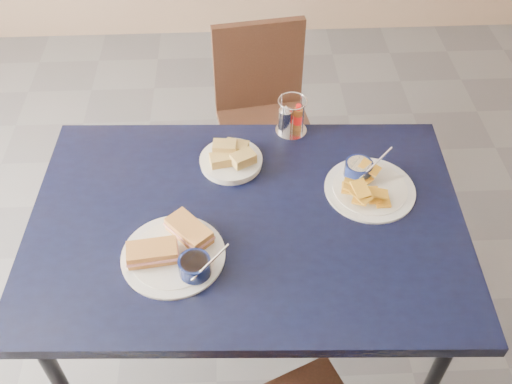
{
  "coord_description": "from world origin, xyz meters",
  "views": [
    {
      "loc": [
        -0.27,
        -0.97,
        2.05
      ],
      "look_at": [
        -0.22,
        0.2,
        0.82
      ],
      "focal_mm": 40.0,
      "sensor_mm": 36.0,
      "label": 1
    }
  ],
  "objects_px": {
    "dining_table": "(247,230)",
    "plantain_plate": "(366,183)",
    "sandwich_plate": "(176,251)",
    "condiment_caddy": "(290,118)",
    "chair_far": "(265,106)",
    "bread_basket": "(231,158)"
  },
  "relations": [
    {
      "from": "chair_far",
      "to": "condiment_caddy",
      "type": "xyz_separation_m",
      "value": [
        0.05,
        -0.49,
        0.32
      ]
    },
    {
      "from": "sandwich_plate",
      "to": "plantain_plate",
      "type": "distance_m",
      "value": 0.64
    },
    {
      "from": "sandwich_plate",
      "to": "condiment_caddy",
      "type": "bearing_deg",
      "value": 55.27
    },
    {
      "from": "dining_table",
      "to": "sandwich_plate",
      "type": "relative_size",
      "value": 4.33
    },
    {
      "from": "plantain_plate",
      "to": "chair_far",
      "type": "bearing_deg",
      "value": 109.15
    },
    {
      "from": "sandwich_plate",
      "to": "plantain_plate",
      "type": "xyz_separation_m",
      "value": [
        0.59,
        0.25,
        -0.0
      ]
    },
    {
      "from": "sandwich_plate",
      "to": "condiment_caddy",
      "type": "distance_m",
      "value": 0.65
    },
    {
      "from": "dining_table",
      "to": "plantain_plate",
      "type": "xyz_separation_m",
      "value": [
        0.38,
        0.11,
        0.08
      ]
    },
    {
      "from": "plantain_plate",
      "to": "bread_basket",
      "type": "relative_size",
      "value": 1.41
    },
    {
      "from": "chair_far",
      "to": "condiment_caddy",
      "type": "relative_size",
      "value": 6.18
    },
    {
      "from": "dining_table",
      "to": "bread_basket",
      "type": "relative_size",
      "value": 6.67
    },
    {
      "from": "chair_far",
      "to": "sandwich_plate",
      "type": "xyz_separation_m",
      "value": [
        -0.32,
        -1.03,
        0.29
      ]
    },
    {
      "from": "chair_far",
      "to": "condiment_caddy",
      "type": "distance_m",
      "value": 0.59
    },
    {
      "from": "plantain_plate",
      "to": "dining_table",
      "type": "bearing_deg",
      "value": -163.6
    },
    {
      "from": "chair_far",
      "to": "sandwich_plate",
      "type": "distance_m",
      "value": 1.11
    },
    {
      "from": "chair_far",
      "to": "sandwich_plate",
      "type": "relative_size",
      "value": 2.68
    },
    {
      "from": "sandwich_plate",
      "to": "chair_far",
      "type": "bearing_deg",
      "value": 72.89
    },
    {
      "from": "chair_far",
      "to": "bread_basket",
      "type": "distance_m",
      "value": 0.73
    },
    {
      "from": "plantain_plate",
      "to": "bread_basket",
      "type": "height_order",
      "value": "plantain_plate"
    },
    {
      "from": "dining_table",
      "to": "plantain_plate",
      "type": "relative_size",
      "value": 4.73
    },
    {
      "from": "bread_basket",
      "to": "condiment_caddy",
      "type": "height_order",
      "value": "condiment_caddy"
    },
    {
      "from": "dining_table",
      "to": "bread_basket",
      "type": "height_order",
      "value": "bread_basket"
    }
  ]
}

